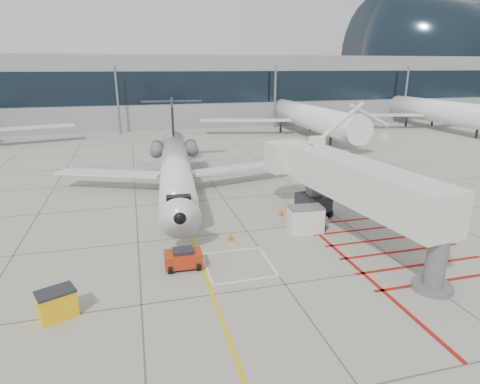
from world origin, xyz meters
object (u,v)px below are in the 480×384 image
object	(u,v)px
regional_jet	(176,158)
pushback_tug	(183,258)
spill_bin	(57,304)
jet_bridge	(363,192)

from	to	relation	value
regional_jet	pushback_tug	xyz separation A→B (m)	(-1.10, -13.10, -3.36)
spill_bin	regional_jet	bearing A→B (deg)	41.95
regional_jet	pushback_tug	world-z (taller)	regional_jet
pushback_tug	spill_bin	distance (m)	7.53
jet_bridge	pushback_tug	bearing A→B (deg)	174.70
jet_bridge	pushback_tug	size ratio (longest dim) A/B	8.41
jet_bridge	spill_bin	size ratio (longest dim) A/B	11.15
regional_jet	jet_bridge	distance (m)	16.95
jet_bridge	spill_bin	distance (m)	19.60
regional_jet	spill_bin	distance (m)	18.61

